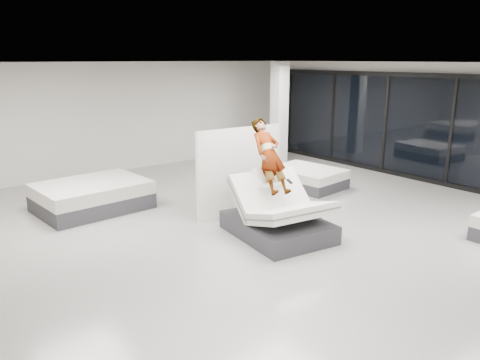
{
  "coord_description": "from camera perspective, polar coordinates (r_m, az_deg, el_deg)",
  "views": [
    {
      "loc": [
        -5.76,
        -6.09,
        3.29
      ],
      "look_at": [
        -0.37,
        0.83,
        1.0
      ],
      "focal_mm": 35.0,
      "sensor_mm": 36.0,
      "label": 1
    }
  ],
  "objects": [
    {
      "name": "room",
      "position": [
        8.56,
        5.42,
        3.17
      ],
      "size": [
        14.0,
        14.04,
        3.2
      ],
      "color": "#A5A39C",
      "rests_on": "ground"
    },
    {
      "name": "hero_bed",
      "position": [
        8.89,
        4.71,
        -4.46
      ],
      "size": [
        1.72,
        2.14,
        1.27
      ],
      "color": "#333237",
      "rests_on": "floor"
    },
    {
      "name": "person",
      "position": [
        8.92,
        3.62,
        1.25
      ],
      "size": [
        0.78,
        1.57,
        1.26
      ],
      "primitive_type": "imported",
      "rotation": [
        0.93,
        0.0,
        -0.13
      ],
      "color": "slate",
      "rests_on": "hero_bed"
    },
    {
      "name": "remote",
      "position": [
        8.81,
        6.06,
        -0.17
      ],
      "size": [
        0.07,
        0.15,
        0.08
      ],
      "primitive_type": "cube",
      "rotation": [
        0.35,
        0.0,
        -0.13
      ],
      "color": "black",
      "rests_on": "person"
    },
    {
      "name": "divider_panel",
      "position": [
        10.0,
        -0.05,
        1.05
      ],
      "size": [
        2.08,
        0.23,
        1.89
      ],
      "primitive_type": "cube",
      "rotation": [
        0.0,
        0.0,
        -0.06
      ],
      "color": "silver",
      "rests_on": "floor"
    },
    {
      "name": "flat_bed_right_far",
      "position": [
        12.43,
        8.11,
        0.29
      ],
      "size": [
        1.54,
        1.94,
        0.5
      ],
      "color": "#333237",
      "rests_on": "floor"
    },
    {
      "name": "flat_bed_left_far",
      "position": [
        10.94,
        -17.59,
        -1.87
      ],
      "size": [
        2.4,
        1.87,
        0.63
      ],
      "color": "#333237",
      "rests_on": "floor"
    },
    {
      "name": "column",
      "position": [
        14.51,
        4.79,
        7.87
      ],
      "size": [
        0.4,
        0.4,
        3.2
      ],
      "primitive_type": "cube",
      "color": "silver",
      "rests_on": "floor"
    },
    {
      "name": "storefront_glazing",
      "position": [
        13.29,
        24.39,
        5.36
      ],
      "size": [
        0.12,
        13.4,
        2.92
      ],
      "color": "#222A39",
      "rests_on": "floor"
    }
  ]
}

